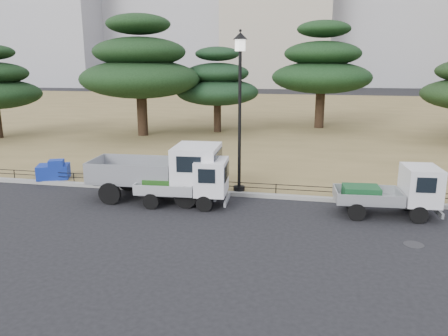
% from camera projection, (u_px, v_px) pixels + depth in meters
% --- Properties ---
extents(ground, '(220.00, 220.00, 0.00)m').
position_uv_depth(ground, '(213.00, 216.00, 15.55)').
color(ground, black).
extents(lawn, '(120.00, 56.00, 0.15)m').
position_uv_depth(lawn, '(280.00, 115.00, 44.65)').
color(lawn, olive).
rests_on(lawn, ground).
extents(curb, '(120.00, 0.25, 0.16)m').
position_uv_depth(curb, '(227.00, 193.00, 18.01)').
color(curb, gray).
rests_on(curb, ground).
extents(truck_large, '(5.18, 2.29, 2.22)m').
position_uv_depth(truck_large, '(163.00, 169.00, 17.22)').
color(truck_large, black).
rests_on(truck_large, ground).
extents(truck_kei_front, '(3.52, 1.70, 1.81)m').
position_uv_depth(truck_kei_front, '(190.00, 182.00, 16.58)').
color(truck_kei_front, black).
rests_on(truck_kei_front, ground).
extents(truck_kei_rear, '(3.58, 1.75, 1.82)m').
position_uv_depth(truck_kei_rear, '(394.00, 191.00, 15.42)').
color(truck_kei_rear, black).
rests_on(truck_kei_rear, ground).
extents(street_lamp, '(0.57, 0.57, 6.32)m').
position_uv_depth(street_lamp, '(240.00, 86.00, 17.17)').
color(street_lamp, black).
rests_on(street_lamp, lawn).
extents(pipe_fence, '(38.00, 0.04, 0.40)m').
position_uv_depth(pipe_fence, '(228.00, 184.00, 18.06)').
color(pipe_fence, black).
rests_on(pipe_fence, lawn).
extents(tarp_pile, '(1.63, 1.43, 0.91)m').
position_uv_depth(tarp_pile, '(54.00, 171.00, 19.95)').
color(tarp_pile, '#142FA0').
rests_on(tarp_pile, lawn).
extents(manhole, '(0.60, 0.60, 0.01)m').
position_uv_depth(manhole, '(414.00, 245.00, 13.14)').
color(manhole, '#2D2D30').
rests_on(manhole, ground).
extents(pine_west_near, '(8.43, 8.43, 8.43)m').
position_uv_depth(pine_west_near, '(140.00, 67.00, 30.64)').
color(pine_west_near, black).
rests_on(pine_west_near, lawn).
extents(pine_center_left, '(6.19, 6.19, 6.29)m').
position_uv_depth(pine_center_left, '(217.00, 83.00, 32.47)').
color(pine_center_left, black).
rests_on(pine_center_left, lawn).
extents(pine_center_right, '(7.85, 7.85, 8.33)m').
position_uv_depth(pine_center_right, '(322.00, 67.00, 34.31)').
color(pine_center_right, black).
rests_on(pine_center_right, lawn).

